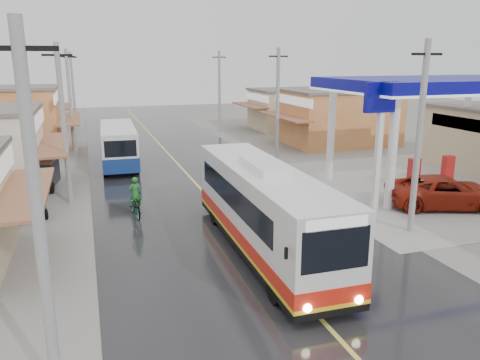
{
  "coord_description": "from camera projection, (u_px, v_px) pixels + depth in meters",
  "views": [
    {
      "loc": [
        -5.92,
        -15.73,
        7.21
      ],
      "look_at": [
        0.33,
        3.24,
        2.04
      ],
      "focal_mm": 35.0,
      "sensor_mm": 36.0,
      "label": 1
    }
  ],
  "objects": [
    {
      "name": "tricycle_far",
      "position": [
        43.0,
        172.0,
        26.43
      ],
      "size": [
        1.86,
        2.52,
        1.77
      ],
      "rotation": [
        0.0,
        0.0,
        -0.17
      ],
      "color": "#26262D",
      "rests_on": "ground"
    },
    {
      "name": "tricycle_near",
      "position": [
        27.0,
        199.0,
        21.79
      ],
      "size": [
        1.87,
        2.17,
        1.55
      ],
      "rotation": [
        0.0,
        0.0,
        0.31
      ],
      "color": "#26262D",
      "rests_on": "ground"
    },
    {
      "name": "utility_poles_left",
      "position": [
        73.0,
        172.0,
        30.66
      ],
      "size": [
        1.6,
        50.0,
        8.0
      ],
      "primitive_type": null,
      "color": "gray",
      "rests_on": "ground"
    },
    {
      "name": "road",
      "position": [
        181.0,
        168.0,
        31.86
      ],
      "size": [
        12.0,
        90.0,
        0.02
      ],
      "primitive_type": "cube",
      "color": "black",
      "rests_on": "ground"
    },
    {
      "name": "shopfronts_right",
      "position": [
        395.0,
        162.0,
        33.65
      ],
      "size": [
        11.0,
        44.0,
        4.8
      ],
      "primitive_type": null,
      "color": "beige",
      "rests_on": "ground"
    },
    {
      "name": "second_bus",
      "position": [
        119.0,
        145.0,
        32.23
      ],
      "size": [
        2.55,
        8.39,
        2.76
      ],
      "rotation": [
        0.0,
        0.0,
        -0.04
      ],
      "color": "silver",
      "rests_on": "road"
    },
    {
      "name": "ground",
      "position": [
        258.0,
        251.0,
        18.07
      ],
      "size": [
        120.0,
        120.0,
        0.0
      ],
      "primitive_type": "plane",
      "color": "slate",
      "rests_on": "ground"
    },
    {
      "name": "jeepney",
      "position": [
        445.0,
        192.0,
        23.28
      ],
      "size": [
        6.24,
        4.36,
        1.58
      ],
      "primitive_type": "imported",
      "rotation": [
        0.0,
        0.0,
        1.23
      ],
      "color": "maroon",
      "rests_on": "ground"
    },
    {
      "name": "cyclist",
      "position": [
        135.0,
        204.0,
        21.9
      ],
      "size": [
        0.84,
        1.89,
        1.97
      ],
      "rotation": [
        0.0,
        0.0,
        0.11
      ],
      "color": "black",
      "rests_on": "ground"
    },
    {
      "name": "centre_line",
      "position": [
        181.0,
        168.0,
        31.85
      ],
      "size": [
        0.15,
        90.0,
        0.01
      ],
      "primitive_type": "cube",
      "color": "#D8CC4C",
      "rests_on": "road"
    },
    {
      "name": "utility_poles_right",
      "position": [
        276.0,
        161.0,
        33.98
      ],
      "size": [
        1.6,
        36.0,
        8.0
      ],
      "primitive_type": null,
      "color": "gray",
      "rests_on": "ground"
    },
    {
      "name": "coach_bus",
      "position": [
        263.0,
        209.0,
        17.77
      ],
      "size": [
        2.72,
        11.32,
        3.52
      ],
      "rotation": [
        0.0,
        0.0,
        -0.02
      ],
      "color": "silver",
      "rests_on": "road"
    }
  ]
}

